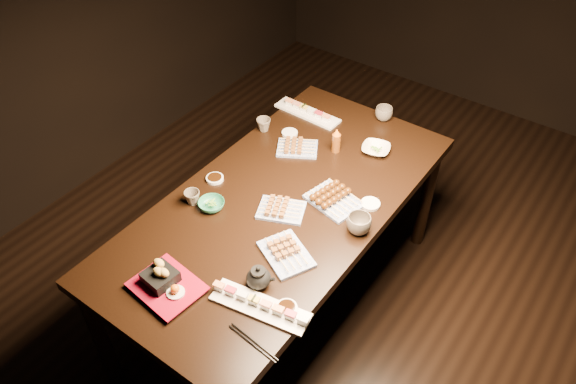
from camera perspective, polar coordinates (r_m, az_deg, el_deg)
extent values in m
plane|color=black|center=(3.02, 4.48, -13.95)|extent=(5.00, 5.00, 0.00)
cube|color=black|center=(2.83, -0.60, -6.47)|extent=(1.05, 1.87, 0.75)
imported|color=#29805A|center=(2.54, -7.78, -1.29)|extent=(0.14, 0.14, 0.04)
imported|color=beige|center=(2.86, 8.92, 4.31)|extent=(0.17, 0.17, 0.03)
imported|color=brown|center=(2.57, -9.70, -0.56)|extent=(0.09, 0.09, 0.07)
imported|color=brown|center=(2.42, 7.21, -3.26)|extent=(0.14, 0.14, 0.08)
imported|color=brown|center=(2.97, -2.50, 6.84)|extent=(0.08, 0.08, 0.07)
imported|color=brown|center=(3.09, 9.71, 7.87)|extent=(0.11, 0.11, 0.07)
cylinder|color=#67320D|center=(2.81, 4.93, 5.27)|extent=(0.05, 0.05, 0.13)
cylinder|color=white|center=(2.69, -7.44, 1.37)|extent=(0.09, 0.09, 0.01)
cylinder|color=white|center=(2.56, 8.37, -1.22)|extent=(0.12, 0.12, 0.02)
cylinder|color=white|center=(2.16, -0.14, -11.69)|extent=(0.11, 0.11, 0.01)
cylinder|color=white|center=(2.95, 0.17, 6.00)|extent=(0.11, 0.11, 0.01)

